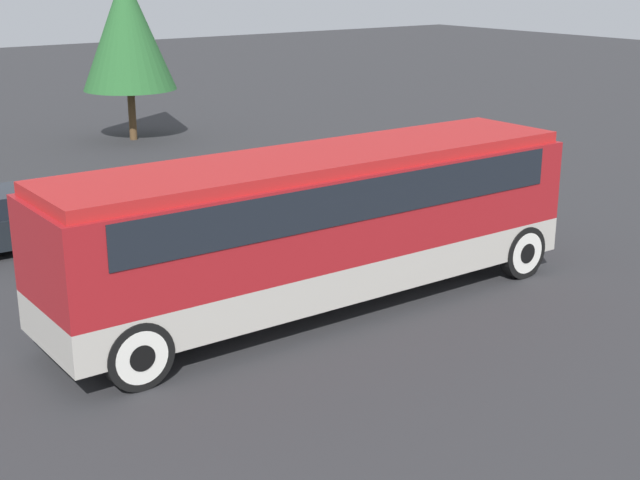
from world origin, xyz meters
The scene contains 5 objects.
ground_plane centered at (0.00, 0.00, 0.00)m, with size 120.00×120.00×0.00m, color #2D2D30.
tour_bus centered at (0.10, 0.00, 1.86)m, with size 10.87×2.55×3.06m.
parked_car_near centered at (0.71, 5.16, 0.71)m, with size 4.14×1.88×1.43m.
parked_car_mid centered at (-3.17, 7.29, 0.71)m, with size 4.20×1.87×1.42m.
tree_center centered at (4.47, 18.17, 4.04)m, with size 3.45×3.45×6.19m.
Camera 1 is at (-9.56, -13.10, 6.43)m, focal length 50.00 mm.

